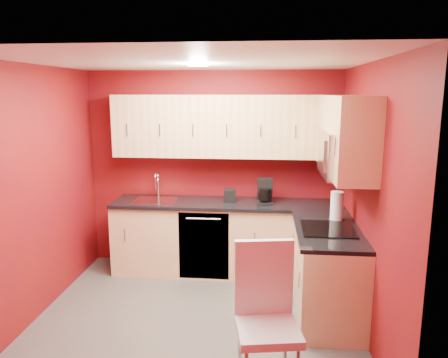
% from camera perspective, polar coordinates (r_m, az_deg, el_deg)
% --- Properties ---
extents(floor, '(3.20, 3.20, 0.00)m').
position_cam_1_polar(floor, '(4.60, -3.63, -17.74)').
color(floor, '#4D4A48').
rests_on(floor, ground).
extents(ceiling, '(3.20, 3.20, 0.00)m').
position_cam_1_polar(ceiling, '(4.03, -4.09, 15.09)').
color(ceiling, white).
rests_on(ceiling, wall_back).
extents(wall_back, '(3.20, 0.00, 3.20)m').
position_cam_1_polar(wall_back, '(5.60, -1.38, 1.18)').
color(wall_back, maroon).
rests_on(wall_back, floor).
extents(wall_front, '(3.20, 0.00, 3.20)m').
position_cam_1_polar(wall_front, '(2.74, -8.98, -9.80)').
color(wall_front, maroon).
rests_on(wall_front, floor).
extents(wall_left, '(0.00, 3.00, 3.00)m').
position_cam_1_polar(wall_left, '(4.67, -23.61, -1.79)').
color(wall_left, maroon).
rests_on(wall_left, floor).
extents(wall_right, '(0.00, 3.00, 3.00)m').
position_cam_1_polar(wall_right, '(4.20, 18.29, -2.81)').
color(wall_right, maroon).
rests_on(wall_right, floor).
extents(base_cabinets_back, '(2.80, 0.60, 0.87)m').
position_cam_1_polar(base_cabinets_back, '(5.49, 0.38, -7.81)').
color(base_cabinets_back, '#E4BA82').
rests_on(base_cabinets_back, floor).
extents(base_cabinets_right, '(0.60, 1.30, 0.87)m').
position_cam_1_polar(base_cabinets_right, '(4.63, 13.27, -11.85)').
color(base_cabinets_right, '#E4BA82').
rests_on(base_cabinets_right, floor).
extents(countertop_back, '(2.80, 0.63, 0.04)m').
position_cam_1_polar(countertop_back, '(5.35, 0.37, -3.25)').
color(countertop_back, black).
rests_on(countertop_back, base_cabinets_back).
extents(countertop_right, '(0.63, 1.27, 0.04)m').
position_cam_1_polar(countertop_right, '(4.46, 13.37, -6.53)').
color(countertop_right, black).
rests_on(countertop_right, base_cabinets_right).
extents(upper_cabinets_back, '(2.80, 0.35, 0.75)m').
position_cam_1_polar(upper_cabinets_back, '(5.33, 0.52, 6.91)').
color(upper_cabinets_back, '#E8BA83').
rests_on(upper_cabinets_back, wall_back).
extents(upper_cabinets_right, '(0.35, 1.55, 0.75)m').
position_cam_1_polar(upper_cabinets_right, '(4.49, 15.38, 6.50)').
color(upper_cabinets_right, '#E8BA83').
rests_on(upper_cabinets_right, wall_right).
extents(microwave, '(0.42, 0.76, 0.42)m').
position_cam_1_polar(microwave, '(4.27, 15.35, 3.21)').
color(microwave, silver).
rests_on(microwave, upper_cabinets_right).
extents(cooktop, '(0.50, 0.55, 0.01)m').
position_cam_1_polar(cooktop, '(4.42, 13.38, -6.36)').
color(cooktop, black).
rests_on(cooktop, countertop_right).
extents(sink, '(0.52, 0.42, 0.35)m').
position_cam_1_polar(sink, '(5.50, -9.00, -2.39)').
color(sink, silver).
rests_on(sink, countertop_back).
extents(dishwasher_front, '(0.60, 0.02, 0.82)m').
position_cam_1_polar(dishwasher_front, '(5.25, -2.66, -8.75)').
color(dishwasher_front, black).
rests_on(dishwasher_front, base_cabinets_back).
extents(downlight, '(0.20, 0.20, 0.01)m').
position_cam_1_polar(downlight, '(4.33, -3.41, 14.64)').
color(downlight, white).
rests_on(downlight, ceiling).
extents(coffee_maker, '(0.20, 0.25, 0.30)m').
position_cam_1_polar(coffee_maker, '(5.25, 5.40, -1.64)').
color(coffee_maker, black).
rests_on(coffee_maker, countertop_back).
extents(napkin_holder, '(0.16, 0.16, 0.15)m').
position_cam_1_polar(napkin_holder, '(5.35, 0.77, -2.16)').
color(napkin_holder, black).
rests_on(napkin_holder, countertop_back).
extents(paper_towel, '(0.21, 0.21, 0.31)m').
position_cam_1_polar(paper_towel, '(4.70, 14.53, -3.46)').
color(paper_towel, silver).
rests_on(paper_towel, countertop_right).
extents(dining_chair, '(0.53, 0.55, 1.12)m').
position_cam_1_polar(dining_chair, '(3.41, 5.74, -18.05)').
color(dining_chair, silver).
rests_on(dining_chair, floor).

